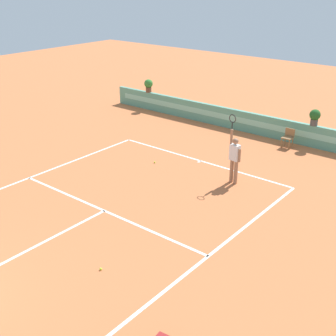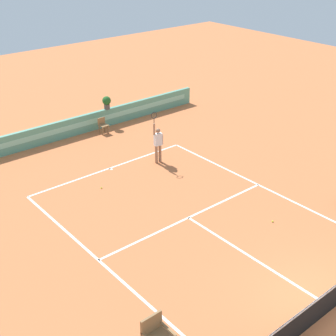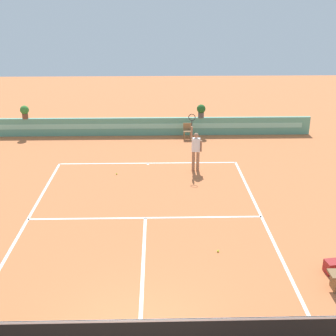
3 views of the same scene
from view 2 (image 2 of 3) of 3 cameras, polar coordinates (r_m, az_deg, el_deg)
ground_plane at (r=18.42m, az=3.29°, el=-6.46°), size 60.00×60.00×0.00m
court_lines at (r=18.86m, az=1.80°, el=-5.53°), size 8.32×11.94×0.01m
net at (r=15.23m, az=19.35°, el=-14.12°), size 8.92×0.10×1.00m
back_wall_barrier at (r=25.84m, az=-12.56°, el=4.46°), size 18.00×0.21×1.00m
ball_kid_chair at (r=26.19m, az=-7.78°, el=5.13°), size 0.44×0.44×0.85m
tennis_player at (r=22.42m, az=-1.21°, el=3.10°), size 0.61×0.28×2.58m
tennis_ball_near_baseline at (r=18.80m, az=12.37°, el=-6.24°), size 0.07×0.07×0.07m
tennis_ball_mid_court at (r=20.79m, az=-7.96°, el=-2.35°), size 0.07×0.07×0.07m
potted_plant_right at (r=26.84m, az=-7.33°, el=7.84°), size 0.48×0.48×0.72m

